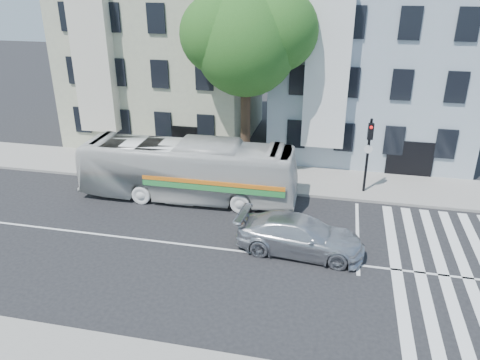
% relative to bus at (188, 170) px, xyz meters
% --- Properties ---
extents(ground, '(120.00, 120.00, 0.00)m').
position_rel_bus_xyz_m(ground, '(2.24, -4.62, -1.58)').
color(ground, black).
rests_on(ground, ground).
extents(sidewalk_far, '(80.00, 4.00, 0.15)m').
position_rel_bus_xyz_m(sidewalk_far, '(2.24, 3.38, -1.51)').
color(sidewalk_far, gray).
rests_on(sidewalk_far, ground).
extents(building_left, '(12.00, 10.00, 11.00)m').
position_rel_bus_xyz_m(building_left, '(-4.76, 10.38, 3.92)').
color(building_left, '#A4A58A').
rests_on(building_left, ground).
extents(building_right, '(12.00, 10.00, 11.00)m').
position_rel_bus_xyz_m(building_right, '(9.24, 10.38, 3.92)').
color(building_right, '#96AAB3').
rests_on(building_right, ground).
extents(street_tree, '(7.30, 5.90, 11.10)m').
position_rel_bus_xyz_m(street_tree, '(2.30, 4.12, 6.25)').
color(street_tree, '#2D2116').
rests_on(street_tree, ground).
extents(bus, '(2.93, 11.42, 3.16)m').
position_rel_bus_xyz_m(bus, '(0.00, 0.00, 0.00)').
color(bus, silver).
rests_on(bus, ground).
extents(sedan, '(2.60, 5.56, 1.57)m').
position_rel_bus_xyz_m(sedan, '(6.28, -4.06, -0.80)').
color(sedan, silver).
rests_on(sedan, ground).
extents(hedge, '(8.53, 1.16, 0.70)m').
position_rel_bus_xyz_m(hedge, '(-0.03, 1.68, -1.08)').
color(hedge, '#25591D').
rests_on(hedge, sidewalk_far).
extents(traffic_signal, '(0.44, 0.53, 4.19)m').
position_rel_bus_xyz_m(traffic_signal, '(9.09, 2.41, 1.13)').
color(traffic_signal, black).
rests_on(traffic_signal, ground).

